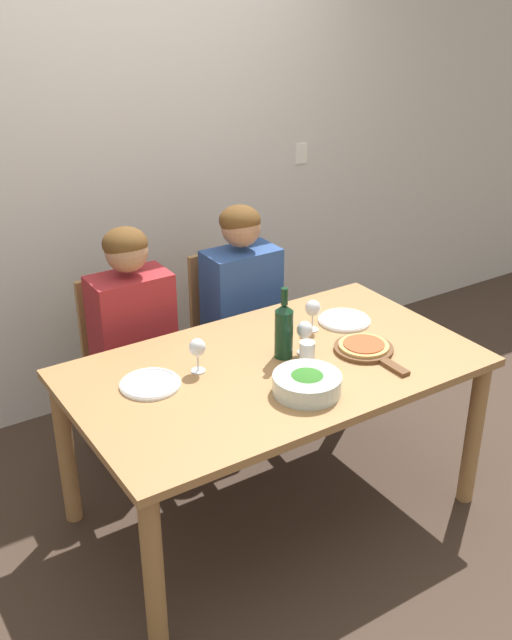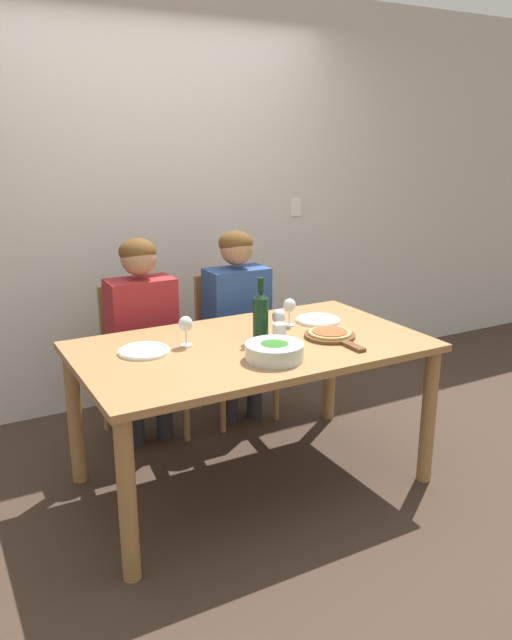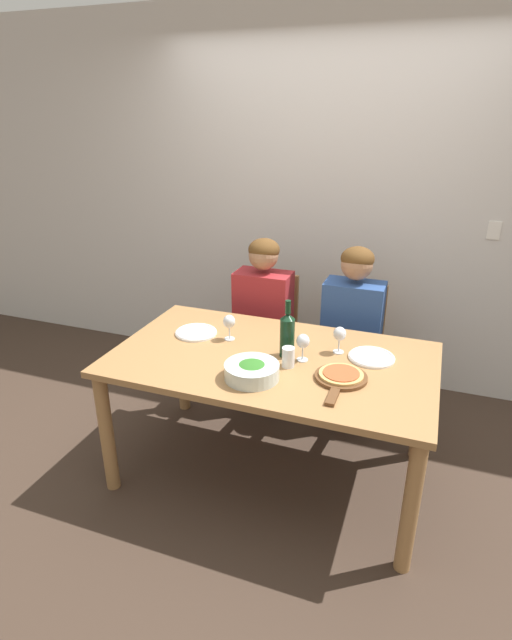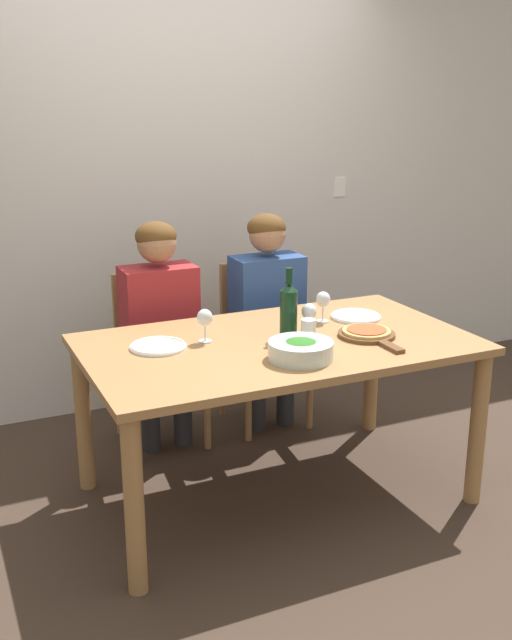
% 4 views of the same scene
% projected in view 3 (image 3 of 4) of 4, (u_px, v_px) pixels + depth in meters
% --- Properties ---
extents(ground_plane, '(40.00, 40.00, 0.00)m').
position_uv_depth(ground_plane, '(270.00, 470.00, 2.99)').
color(ground_plane, '#3D2D23').
extents(back_wall, '(10.00, 0.06, 2.70)m').
position_uv_depth(back_wall, '(332.00, 204.00, 3.64)').
color(back_wall, silver).
rests_on(back_wall, ground).
extents(dining_table, '(1.72, 0.99, 0.76)m').
position_uv_depth(dining_table, '(272.00, 373.00, 2.73)').
color(dining_table, '#9E7042').
rests_on(dining_table, ground).
extents(chair_left, '(0.42, 0.42, 0.91)m').
position_uv_depth(chair_left, '(267.00, 334.00, 3.63)').
color(chair_left, '#9E7042').
rests_on(chair_left, ground).
extents(chair_right, '(0.42, 0.42, 0.91)m').
position_uv_depth(chair_right, '(352.00, 346.00, 3.43)').
color(chair_right, '#9E7042').
rests_on(chair_right, ground).
extents(person_woman, '(0.47, 0.51, 1.21)m').
position_uv_depth(person_woman, '(262.00, 308.00, 3.44)').
color(person_woman, '#28282D').
rests_on(person_woman, ground).
extents(person_man, '(0.47, 0.51, 1.21)m').
position_uv_depth(person_man, '(352.00, 320.00, 3.24)').
color(person_man, '#28282D').
rests_on(person_man, ground).
extents(wine_bottle, '(0.08, 0.08, 0.32)m').
position_uv_depth(wine_bottle, '(287.00, 334.00, 2.65)').
color(wine_bottle, black).
rests_on(wine_bottle, dining_table).
extents(broccoli_bowl, '(0.27, 0.27, 0.08)m').
position_uv_depth(broccoli_bowl, '(252.00, 371.00, 2.46)').
color(broccoli_bowl, silver).
rests_on(broccoli_bowl, dining_table).
extents(dinner_plate_left, '(0.25, 0.25, 0.02)m').
position_uv_depth(dinner_plate_left, '(196.00, 332.00, 2.96)').
color(dinner_plate_left, white).
rests_on(dinner_plate_left, dining_table).
extents(dinner_plate_right, '(0.25, 0.25, 0.02)m').
position_uv_depth(dinner_plate_right, '(372.00, 357.00, 2.66)').
color(dinner_plate_right, white).
rests_on(dinner_plate_right, dining_table).
extents(pizza_on_board, '(0.26, 0.40, 0.04)m').
position_uv_depth(pizza_on_board, '(341.00, 377.00, 2.45)').
color(pizza_on_board, brown).
rests_on(pizza_on_board, dining_table).
extents(wine_glass_left, '(0.07, 0.07, 0.15)m').
position_uv_depth(wine_glass_left, '(229.00, 323.00, 2.85)').
color(wine_glass_left, silver).
rests_on(wine_glass_left, dining_table).
extents(wine_glass_right, '(0.07, 0.07, 0.15)m').
position_uv_depth(wine_glass_right, '(340.00, 335.00, 2.69)').
color(wine_glass_right, silver).
rests_on(wine_glass_right, dining_table).
extents(wine_glass_centre, '(0.07, 0.07, 0.15)m').
position_uv_depth(wine_glass_centre, '(303.00, 342.00, 2.61)').
color(wine_glass_centre, silver).
rests_on(wine_glass_centre, dining_table).
extents(water_tumbler, '(0.07, 0.07, 0.11)m').
position_uv_depth(water_tumbler, '(288.00, 357.00, 2.56)').
color(water_tumbler, silver).
rests_on(water_tumbler, dining_table).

